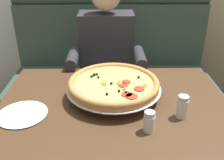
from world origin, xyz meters
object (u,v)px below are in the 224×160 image
object	(u,v)px
pizza	(114,84)
plate_near_left	(22,113)
dining_table	(114,118)
diner_main	(106,59)
booth_bench	(112,80)
shaker_parmesan	(182,108)
shaker_pepper_flakes	(149,123)

from	to	relation	value
pizza	plate_near_left	bearing A→B (deg)	-159.47
dining_table	diner_main	distance (m)	0.65
pizza	booth_bench	bearing A→B (deg)	90.19
pizza	shaker_parmesan	size ratio (longest dim) A/B	4.48
dining_table	diner_main	xyz separation A→B (m)	(-0.04, 0.64, 0.08)
diner_main	plate_near_left	bearing A→B (deg)	-118.58
pizza	shaker_pepper_flakes	xyz separation A→B (m)	(0.14, -0.29, -0.03)
pizza	plate_near_left	distance (m)	0.48
pizza	plate_near_left	size ratio (longest dim) A/B	2.09
diner_main	dining_table	bearing A→B (deg)	-86.29
diner_main	shaker_pepper_flakes	xyz separation A→B (m)	(0.19, -0.86, 0.05)
booth_bench	plate_near_left	distance (m)	1.14
dining_table	diner_main	size ratio (longest dim) A/B	0.93
shaker_parmesan	pizza	bearing A→B (deg)	148.41
dining_table	shaker_pepper_flakes	world-z (taller)	shaker_pepper_flakes
booth_bench	shaker_pepper_flakes	xyz separation A→B (m)	(0.15, -1.13, 0.36)
pizza	diner_main	bearing A→B (deg)	94.49
pizza	shaker_parmesan	distance (m)	0.37
dining_table	plate_near_left	bearing A→B (deg)	-168.46
booth_bench	plate_near_left	size ratio (longest dim) A/B	7.05
dining_table	diner_main	world-z (taller)	diner_main
booth_bench	shaker_parmesan	distance (m)	1.13
booth_bench	pizza	size ratio (longest dim) A/B	3.37
dining_table	plate_near_left	world-z (taller)	plate_near_left
shaker_parmesan	booth_bench	bearing A→B (deg)	107.07
booth_bench	pizza	bearing A→B (deg)	-89.81
shaker_parmesan	plate_near_left	size ratio (longest dim) A/B	0.47
shaker_parmesan	dining_table	bearing A→B (deg)	159.79
booth_bench	shaker_pepper_flakes	world-z (taller)	booth_bench
booth_bench	shaker_parmesan	world-z (taller)	booth_bench
booth_bench	diner_main	distance (m)	0.41
dining_table	plate_near_left	distance (m)	0.46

